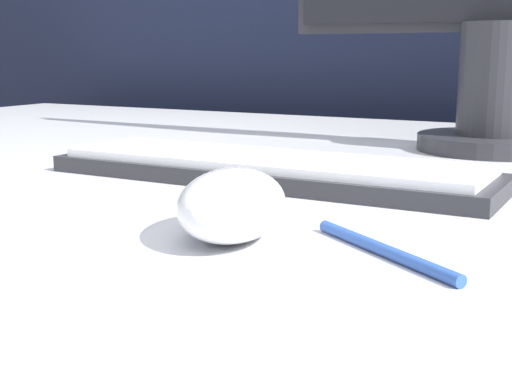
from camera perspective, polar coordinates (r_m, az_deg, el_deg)
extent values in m
cube|color=black|center=(1.41, 17.80, 3.47)|extent=(5.00, 0.03, 1.34)
ellipsoid|color=white|center=(0.47, -1.92, -0.99)|extent=(0.10, 0.13, 0.05)
cube|color=#28282D|center=(0.68, 0.94, 1.56)|extent=(0.44, 0.13, 0.02)
cube|color=white|center=(0.68, 0.94, 2.55)|extent=(0.41, 0.11, 0.01)
cylinder|color=#28282D|center=(0.93, 18.34, 3.75)|extent=(0.18, 0.18, 0.02)
cylinder|color=#28282D|center=(0.93, 18.65, 8.55)|extent=(0.09, 0.09, 0.14)
cylinder|color=#284C9E|center=(0.44, 10.17, -4.59)|extent=(0.12, 0.08, 0.01)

